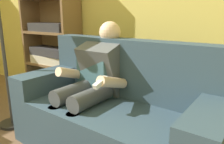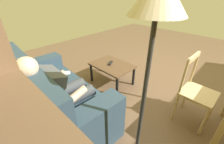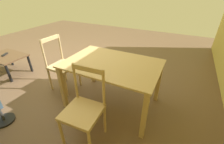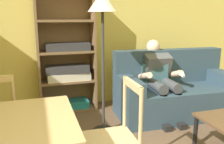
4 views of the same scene
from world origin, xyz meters
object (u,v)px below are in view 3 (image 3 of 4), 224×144
(coffee_table, at_px, (7,58))
(tv_remote, at_px, (5,54))
(dining_chair_facing_couch, at_px, (62,65))
(dining_table, at_px, (112,69))
(dining_chair_near_wall, at_px, (84,110))

(coffee_table, height_order, tv_remote, tv_remote)
(dining_chair_facing_couch, bearing_deg, dining_table, 179.96)
(dining_table, height_order, dining_chair_near_wall, dining_chair_near_wall)
(tv_remote, height_order, dining_table, dining_table)
(dining_table, distance_m, dining_chair_near_wall, 0.75)
(dining_chair_facing_couch, bearing_deg, tv_remote, 4.22)
(tv_remote, relative_size, dining_chair_near_wall, 0.18)
(dining_chair_facing_couch, bearing_deg, coffee_table, 4.72)
(coffee_table, xyz_separation_m, dining_chair_facing_couch, (-1.48, -0.12, 0.12))
(coffee_table, distance_m, dining_chair_near_wall, 2.57)
(dining_chair_near_wall, distance_m, dining_chair_facing_couch, 1.26)
(dining_chair_near_wall, height_order, dining_chair_facing_couch, dining_chair_facing_couch)
(dining_chair_near_wall, bearing_deg, dining_table, -90.15)
(coffee_table, relative_size, dining_table, 0.57)
(coffee_table, distance_m, dining_table, 2.52)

